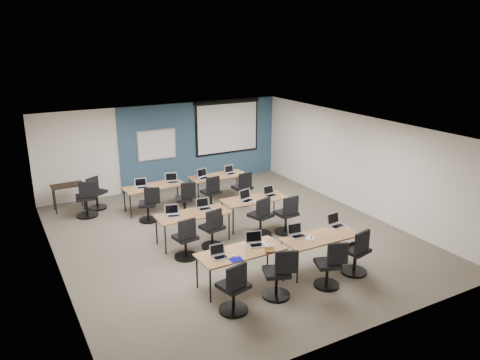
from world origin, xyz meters
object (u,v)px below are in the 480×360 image
laptop_11 (230,172)px  task_chair_11 (243,191)px  task_chair_5 (213,232)px  spare_chair_b (87,202)px  laptop_5 (204,206)px  spare_chair_a (96,196)px  laptop_0 (219,254)px  utility_table (67,188)px  training_table_back_right (218,177)px  training_table_front_left (241,253)px  training_table_back_left (154,187)px  training_table_mid_left (193,215)px  task_chair_2 (330,268)px  task_chair_7 (287,218)px  projector_screen (227,124)px  task_chair_0 (234,292)px  training_table_mid_right (255,200)px  laptop_9 (172,180)px  laptop_6 (247,198)px  laptop_8 (142,185)px  laptop_4 (173,213)px  task_chair_8 (149,207)px  task_chair_10 (211,195)px  task_chair_1 (279,278)px  laptop_7 (270,193)px  whiteboard (157,145)px  laptop_2 (297,233)px  task_chair_9 (185,202)px  task_chair_6 (261,220)px

laptop_11 → task_chair_11: (-0.02, -0.82, -0.37)m
task_chair_5 → spare_chair_b: size_ratio=0.95×
laptop_5 → spare_chair_a: spare_chair_a is taller
laptop_0 → laptop_5: (0.82, 2.48, 0.00)m
utility_table → spare_chair_a: size_ratio=0.88×
laptop_5 → training_table_back_right: bearing=60.8°
training_table_front_left → training_table_back_left: same height
training_table_mid_left → task_chair_11: size_ratio=1.71×
task_chair_2 → task_chair_7: 2.66m
projector_screen → task_chair_0: projector_screen is taller
projector_screen → training_table_mid_right: projector_screen is taller
task_chair_2 → laptop_11: bearing=101.6°
training_table_mid_left → laptop_9: (0.46, 2.54, 0.11)m
training_table_mid_right → training_table_back_left: same height
utility_table → laptop_6: bearing=-44.2°
laptop_11 → laptop_8: bearing=172.4°
projector_screen → laptop_4: size_ratio=7.32×
task_chair_2 → utility_table: (-3.74, 6.92, 0.24)m
projector_screen → training_table_mid_right: (-1.31, -4.05, -1.20)m
laptop_6 → task_chair_8: (-2.07, 1.59, -0.39)m
laptop_6 → task_chair_10: size_ratio=0.36×
training_table_front_left → laptop_11: size_ratio=5.44×
task_chair_1 → spare_chair_a: 6.72m
task_chair_0 → spare_chair_b: 6.15m
projector_screen → task_chair_0: bearing=-116.6°
laptop_6 → laptop_8: bearing=117.9°
laptop_7 → whiteboard: bearing=107.2°
task_chair_1 → training_table_back_right: bearing=96.0°
laptop_5 → laptop_2: bearing=-62.3°
training_table_mid_right → training_table_back_right: (0.07, 2.28, 0.00)m
laptop_2 → spare_chair_a: 6.34m
laptop_2 → laptop_5: 2.62m
training_table_mid_right → laptop_0: bearing=-129.0°
task_chair_7 → task_chair_9: task_chair_7 is taller
whiteboard → task_chair_6: 4.97m
spare_chair_b → laptop_8: bearing=-6.3°
training_table_mid_left → utility_table: bearing=122.4°
laptop_6 → task_chair_6: 0.75m
laptop_9 → task_chair_10: 1.21m
task_chair_11 → spare_chair_a: 4.19m
training_table_back_left → task_chair_10: (1.44, -0.68, -0.27)m
task_chair_5 → laptop_8: 3.13m
training_table_front_left → task_chair_5: 1.81m
training_table_mid_right → spare_chair_a: (-3.37, 3.15, -0.27)m
whiteboard → task_chair_1: whiteboard is taller
laptop_2 → laptop_4: bearing=135.0°
training_table_front_left → laptop_8: bearing=94.6°
task_chair_1 → training_table_mid_right: bearing=87.7°
task_chair_9 → task_chair_11: size_ratio=0.96×
task_chair_5 → spare_chair_a: task_chair_5 is taller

